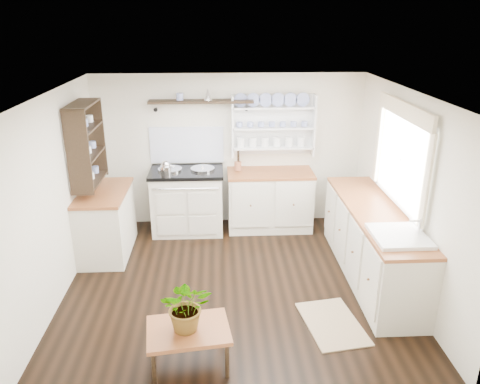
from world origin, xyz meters
name	(u,v)px	position (x,y,z in m)	size (l,w,h in m)	color
floor	(234,283)	(0.00, 0.00, 0.00)	(4.00, 3.80, 0.01)	black
wall_back	(229,151)	(0.00, 1.90, 1.15)	(4.00, 0.02, 2.30)	silver
wall_right	(406,193)	(2.00, 0.00, 1.15)	(0.02, 3.80, 2.30)	silver
wall_left	(55,199)	(-2.00, 0.00, 1.15)	(0.02, 3.80, 2.30)	silver
ceiling	(233,94)	(0.00, 0.00, 2.30)	(4.00, 3.80, 0.01)	white
window	(402,155)	(1.95, 0.15, 1.56)	(0.08, 1.55, 1.22)	white
aga_cooker	(188,200)	(-0.64, 1.57, 0.49)	(1.07, 0.74, 0.99)	beige
back_cabinets	(270,199)	(0.60, 1.60, 0.46)	(1.27, 0.63, 0.90)	silver
right_cabinets	(372,243)	(1.70, 0.10, 0.46)	(0.62, 2.43, 0.90)	silver
belfast_sink	(398,246)	(1.70, -0.65, 0.80)	(0.55, 0.60, 0.45)	white
left_cabinets	(106,222)	(-1.70, 0.90, 0.46)	(0.62, 1.13, 0.90)	silver
plate_rack	(273,124)	(0.65, 1.86, 1.56)	(1.20, 0.22, 0.90)	white
high_shelf	(201,102)	(-0.40, 1.78, 1.91)	(1.50, 0.29, 0.16)	black
left_shelving	(86,143)	(-1.84, 0.90, 1.55)	(0.28, 0.80, 1.05)	black
kettle	(166,168)	(-0.92, 1.45, 1.03)	(0.17, 0.17, 0.21)	silver
utensil_crock	(238,166)	(0.12, 1.68, 0.97)	(0.11, 0.11, 0.13)	#995738
center_table	(188,333)	(-0.47, -1.40, 0.36)	(0.81, 0.63, 0.40)	brown
potted_plant	(187,305)	(-0.47, -1.40, 0.65)	(0.45, 0.39, 0.50)	#3F7233
floor_rug	(332,323)	(1.01, -0.86, 0.01)	(0.55, 0.85, 0.02)	#937F55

